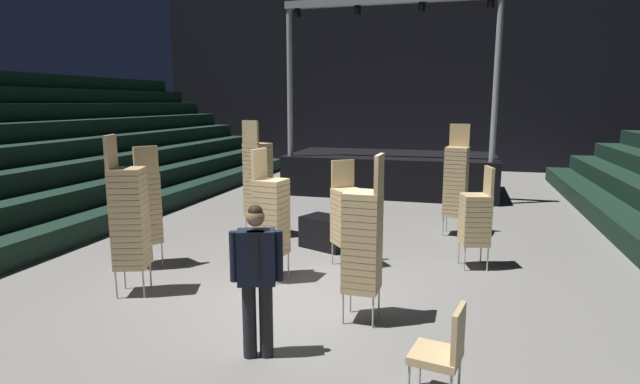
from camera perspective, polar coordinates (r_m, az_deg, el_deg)
The scene contains 14 objects.
ground_plane at distance 7.21m, azimuth -2.03°, elevation -12.69°, with size 22.00×30.00×0.10m, color slate.
arena_end_wall at distance 21.46m, azimuth 10.50°, elevation 13.38°, with size 22.00×0.30×8.00m, color black.
stage_riser at distance 15.74m, azimuth 8.12°, elevation 2.45°, with size 6.19×3.23×5.53m.
man_with_tie at distance 5.46m, azimuth -7.19°, elevation -9.07°, with size 0.57×0.35×1.70m.
chair_stack_front_left at distance 6.30m, azimuth 4.88°, elevation -5.36°, with size 0.45×0.45×2.14m.
chair_stack_front_right at distance 8.41m, azimuth 3.09°, elevation -2.55°, with size 0.62×0.62×1.79m.
chair_stack_mid_left at distance 8.90m, azimuth -19.35°, elevation -1.58°, with size 0.60×0.60×2.05m.
chair_stack_mid_right at distance 10.34m, azimuth -7.05°, elevation 1.45°, with size 0.57×0.57×2.39m.
chair_stack_mid_centre at distance 8.74m, azimuth 17.23°, elevation -2.79°, with size 0.54×0.54×1.71m.
chair_stack_rear_left at distance 7.64m, azimuth -20.83°, elevation -2.58°, with size 0.56×0.56×2.31m.
chair_stack_rear_right at distance 7.81m, azimuth -5.61°, elevation -2.63°, with size 0.50×0.50×2.05m.
chair_stack_rear_centre at distance 10.74m, azimuth 15.16°, elevation 1.27°, with size 0.50×0.50×2.31m.
equipment_road_case at distance 9.62m, azimuth 0.73°, elevation -4.60°, with size 0.90×0.60×0.60m, color black.
loose_chair_near_man at distance 4.95m, azimuth 13.85°, elevation -16.81°, with size 0.51×0.51×0.95m.
Camera 1 is at (2.03, -6.33, 2.76)m, focal length 28.23 mm.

